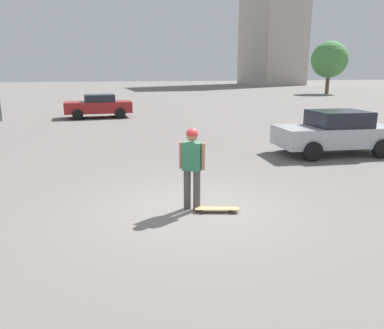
% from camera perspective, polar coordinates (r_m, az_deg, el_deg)
% --- Properties ---
extents(ground_plane, '(220.00, 220.00, 0.00)m').
position_cam_1_polar(ground_plane, '(7.91, -0.00, -6.81)').
color(ground_plane, slate).
extents(person, '(0.36, 0.48, 1.72)m').
position_cam_1_polar(person, '(7.62, -0.00, 0.25)').
color(person, '#4C4742').
rests_on(person, ground_plane).
extents(skateboard, '(0.45, 0.92, 0.08)m').
position_cam_1_polar(skateboard, '(7.75, 3.85, -6.76)').
color(skateboard, tan).
rests_on(skateboard, ground_plane).
extents(car_parked_near, '(2.27, 4.18, 1.51)m').
position_cam_1_polar(car_parked_near, '(13.93, 21.00, 4.62)').
color(car_parked_near, '#ADB2B7').
rests_on(car_parked_near, ground_plane).
extents(car_parked_far, '(2.10, 4.07, 1.44)m').
position_cam_1_polar(car_parked_far, '(24.45, -14.08, 8.72)').
color(car_parked_far, maroon).
rests_on(car_parked_far, ground_plane).
extents(tree_distant, '(4.61, 4.61, 6.66)m').
position_cam_1_polar(tree_distant, '(52.91, 20.21, 14.77)').
color(tree_distant, brown).
rests_on(tree_distant, ground_plane).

